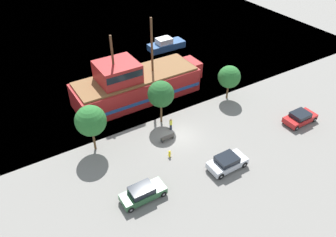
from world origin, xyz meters
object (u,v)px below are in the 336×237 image
(bench_promenade_east, at_px, (168,137))
(parked_car_curb_rear, at_px, (143,193))
(parked_car_curb_front, at_px, (300,118))
(pirate_ship, at_px, (135,84))
(parked_car_curb_mid, at_px, (227,162))
(pedestrian_walking_near, at_px, (171,124))
(moored_boat_dockside, at_px, (166,45))
(fire_hydrant, at_px, (170,154))

(bench_promenade_east, bearing_deg, parked_car_curb_rear, -137.08)
(parked_car_curb_front, bearing_deg, bench_promenade_east, 160.38)
(pirate_ship, height_order, parked_car_curb_rear, pirate_ship)
(parked_car_curb_front, relative_size, parked_car_curb_rear, 0.96)
(parked_car_curb_mid, relative_size, pedestrian_walking_near, 2.63)
(pedestrian_walking_near, bearing_deg, parked_car_curb_mid, -79.23)
(pedestrian_walking_near, bearing_deg, pirate_ship, 92.75)
(pirate_ship, bearing_deg, moored_boat_dockside, 43.98)
(moored_boat_dockside, xyz_separation_m, pedestrian_walking_near, (-10.79, -18.83, 0.02))
(parked_car_curb_mid, height_order, bench_promenade_east, parked_car_curb_mid)
(parked_car_curb_mid, xyz_separation_m, fire_hydrant, (-4.02, 4.38, -0.33))
(fire_hydrant, height_order, pedestrian_walking_near, pedestrian_walking_near)
(moored_boat_dockside, relative_size, parked_car_curb_mid, 1.56)
(parked_car_curb_mid, xyz_separation_m, bench_promenade_east, (-2.86, 6.67, -0.31))
(pirate_ship, distance_m, parked_car_curb_rear, 16.77)
(parked_car_curb_front, distance_m, parked_car_curb_rear, 21.13)
(pirate_ship, relative_size, moored_boat_dockside, 2.81)
(parked_car_curb_rear, bearing_deg, pirate_ship, 65.09)
(parked_car_curb_rear, relative_size, fire_hydrant, 5.43)
(pirate_ship, xyz_separation_m, bench_promenade_east, (-0.93, -9.48, -1.68))
(fire_hydrant, bearing_deg, bench_promenade_east, 63.00)
(moored_boat_dockside, distance_m, fire_hydrant, 26.17)
(parked_car_curb_mid, bearing_deg, pirate_ship, 96.80)
(moored_boat_dockside, bearing_deg, bench_promenade_east, -120.86)
(moored_boat_dockside, bearing_deg, fire_hydrant, -120.48)
(fire_hydrant, relative_size, bench_promenade_east, 0.51)
(parked_car_curb_mid, distance_m, fire_hydrant, 5.95)
(moored_boat_dockside, relative_size, parked_car_curb_rear, 1.49)
(parked_car_curb_rear, distance_m, fire_hydrant, 6.00)
(bench_promenade_east, bearing_deg, pirate_ship, 84.39)
(fire_hydrant, xyz_separation_m, bench_promenade_east, (1.17, 2.29, 0.02))
(parked_car_curb_front, distance_m, fire_hydrant, 16.47)
(pedestrian_walking_near, bearing_deg, bench_promenade_east, -132.65)
(parked_car_curb_front, bearing_deg, pedestrian_walking_near, 153.66)
(fire_hydrant, bearing_deg, parked_car_curb_front, -10.72)
(fire_hydrant, height_order, bench_promenade_east, bench_promenade_east)
(pirate_ship, distance_m, bench_promenade_east, 9.67)
(parked_car_curb_mid, bearing_deg, moored_boat_dockside, 71.04)
(bench_promenade_east, bearing_deg, moored_boat_dockside, 59.14)
(fire_hydrant, distance_m, bench_promenade_east, 2.57)
(parked_car_curb_front, distance_m, parked_car_curb_mid, 12.23)
(parked_car_curb_front, xyz_separation_m, fire_hydrant, (-16.18, 3.06, -0.28))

